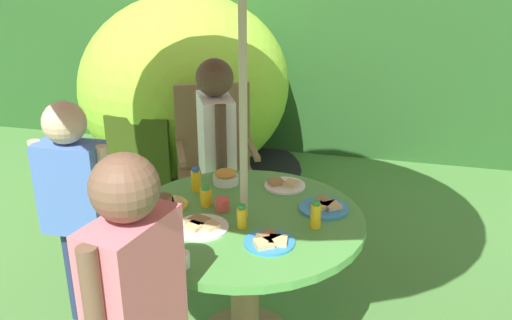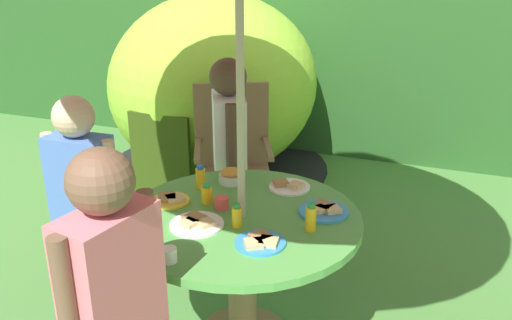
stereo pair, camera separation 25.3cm
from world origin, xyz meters
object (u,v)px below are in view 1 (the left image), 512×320
child_in_blue_shirt (73,188)px  plate_far_right (324,207)px  child_in_pink_shirt (134,286)px  plate_near_left (169,204)px  juice_bottle_center_back (206,196)px  juice_bottle_near_right (196,180)px  child_in_white_shirt (216,137)px  dome_tent (187,87)px  snack_bowl (226,177)px  juice_bottle_front_edge (242,217)px  plate_far_left (270,241)px  cup_far (182,260)px  juice_bottle_mid_left (316,215)px  garden_table (244,245)px  cup_near (222,204)px  plate_center_front (284,185)px  plate_mid_right (201,226)px  wooden_chair (215,156)px

child_in_blue_shirt → plate_far_right: (1.21, 0.20, -0.05)m
child_in_pink_shirt → plate_far_right: 1.09m
plate_far_right → plate_near_left: bearing=-168.5°
juice_bottle_center_back → plate_far_right: bearing=10.0°
juice_bottle_near_right → child_in_white_shirt: bearing=96.4°
dome_tent → snack_bowl: (0.88, -1.75, -0.01)m
child_in_blue_shirt → juice_bottle_front_edge: 0.88m
plate_far_left → snack_bowl: bearing=123.1°
plate_far_left → plate_far_right: bearing=64.6°
snack_bowl → cup_far: (0.07, -0.80, -0.01)m
juice_bottle_mid_left → dome_tent: bearing=123.6°
garden_table → child_in_white_shirt: 0.87m
cup_near → garden_table: bearing=-18.1°
garden_table → child_in_blue_shirt: child_in_blue_shirt is taller
dome_tent → juice_bottle_mid_left: (1.40, -2.11, 0.01)m
garden_table → plate_near_left: 0.42m
plate_center_front → juice_bottle_near_right: 0.46m
juice_bottle_center_back → plate_far_left: bearing=-36.8°
child_in_pink_shirt → cup_far: 0.34m
cup_far → plate_far_right: bearing=53.0°
garden_table → juice_bottle_near_right: juice_bottle_near_right is taller
dome_tent → plate_center_front: dome_tent is taller
garden_table → juice_bottle_near_right: 0.44m
snack_bowl → plate_mid_right: bearing=-85.8°
garden_table → juice_bottle_near_right: size_ratio=8.93×
child_in_white_shirt → plate_far_right: 0.92m
child_in_white_shirt → plate_far_left: (0.54, -0.95, -0.10)m
child_in_blue_shirt → plate_center_front: (0.98, 0.40, -0.05)m
dome_tent → child_in_pink_shirt: size_ratio=1.56×
plate_far_right → juice_bottle_mid_left: (-0.02, -0.19, 0.05)m
juice_bottle_mid_left → cup_near: 0.46m
dome_tent → snack_bowl: dome_tent is taller
child_in_white_shirt → plate_far_right: child_in_white_shirt is taller
wooden_chair → juice_bottle_front_edge: size_ratio=9.19×
garden_table → plate_near_left: bearing=177.4°
dome_tent → plate_center_front: (1.19, -1.71, -0.04)m
juice_bottle_center_back → child_in_blue_shirt: bearing=-171.5°
wooden_chair → plate_near_left: bearing=-108.4°
child_in_pink_shirt → plate_near_left: bearing=26.8°
plate_near_left → juice_bottle_near_right: bearing=70.9°
juice_bottle_mid_left → child_in_white_shirt: bearing=132.8°
plate_center_front → juice_bottle_near_right: bearing=-160.0°
child_in_white_shirt → cup_near: bearing=-6.8°
dome_tent → plate_mid_right: bearing=-66.8°
juice_bottle_near_right → dome_tent: bearing=112.1°
plate_center_front → plate_near_left: bearing=-144.5°
child_in_white_shirt → juice_bottle_front_edge: (0.39, -0.84, -0.06)m
plate_mid_right → cup_far: bearing=-84.3°
plate_far_left → cup_near: bearing=138.6°
juice_bottle_center_back → juice_bottle_mid_left: (0.54, -0.09, 0.01)m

